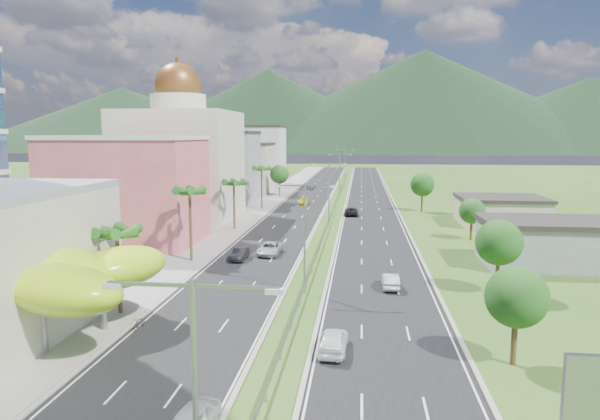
% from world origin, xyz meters
% --- Properties ---
extents(ground, '(500.00, 500.00, 0.00)m').
position_xyz_m(ground, '(0.00, 0.00, 0.00)').
color(ground, '#2D5119').
rests_on(ground, ground).
extents(road_left, '(11.00, 260.00, 0.04)m').
position_xyz_m(road_left, '(-7.50, 90.00, 0.02)').
color(road_left, black).
rests_on(road_left, ground).
extents(road_right, '(11.00, 260.00, 0.04)m').
position_xyz_m(road_right, '(7.50, 90.00, 0.02)').
color(road_right, black).
rests_on(road_right, ground).
extents(sidewalk_left, '(7.00, 260.00, 0.12)m').
position_xyz_m(sidewalk_left, '(-17.00, 90.00, 0.06)').
color(sidewalk_left, gray).
rests_on(sidewalk_left, ground).
extents(median_guardrail, '(0.10, 216.06, 0.76)m').
position_xyz_m(median_guardrail, '(0.00, 71.99, 0.62)').
color(median_guardrail, gray).
rests_on(median_guardrail, ground).
extents(streetlight_median_a, '(6.04, 0.25, 11.00)m').
position_xyz_m(streetlight_median_a, '(0.00, -25.00, 6.75)').
color(streetlight_median_a, gray).
rests_on(streetlight_median_a, ground).
extents(streetlight_median_b, '(6.04, 0.25, 11.00)m').
position_xyz_m(streetlight_median_b, '(0.00, 10.00, 6.75)').
color(streetlight_median_b, gray).
rests_on(streetlight_median_b, ground).
extents(streetlight_median_c, '(6.04, 0.25, 11.00)m').
position_xyz_m(streetlight_median_c, '(0.00, 50.00, 6.75)').
color(streetlight_median_c, gray).
rests_on(streetlight_median_c, ground).
extents(streetlight_median_d, '(6.04, 0.25, 11.00)m').
position_xyz_m(streetlight_median_d, '(0.00, 95.00, 6.75)').
color(streetlight_median_d, gray).
rests_on(streetlight_median_d, ground).
extents(streetlight_median_e, '(6.04, 0.25, 11.00)m').
position_xyz_m(streetlight_median_e, '(0.00, 140.00, 6.75)').
color(streetlight_median_e, gray).
rests_on(streetlight_median_e, ground).
extents(lime_canopy, '(18.00, 15.00, 7.40)m').
position_xyz_m(lime_canopy, '(-20.00, -4.00, 4.99)').
color(lime_canopy, '#B0E416').
rests_on(lime_canopy, ground).
extents(pink_shophouse, '(20.00, 15.00, 15.00)m').
position_xyz_m(pink_shophouse, '(-28.00, 32.00, 7.50)').
color(pink_shophouse, '#CB5553').
rests_on(pink_shophouse, ground).
extents(domed_building, '(20.00, 20.00, 28.70)m').
position_xyz_m(domed_building, '(-28.00, 55.00, 11.35)').
color(domed_building, beige).
rests_on(domed_building, ground).
extents(midrise_grey, '(16.00, 15.00, 16.00)m').
position_xyz_m(midrise_grey, '(-27.00, 80.00, 8.00)').
color(midrise_grey, gray).
rests_on(midrise_grey, ground).
extents(midrise_beige, '(16.00, 15.00, 13.00)m').
position_xyz_m(midrise_beige, '(-27.00, 102.00, 6.50)').
color(midrise_beige, '#BBAF9A').
rests_on(midrise_beige, ground).
extents(midrise_white, '(16.00, 15.00, 18.00)m').
position_xyz_m(midrise_white, '(-27.00, 125.00, 9.00)').
color(midrise_white, silver).
rests_on(midrise_white, ground).
extents(shed_near, '(15.00, 10.00, 5.00)m').
position_xyz_m(shed_near, '(28.00, 25.00, 2.50)').
color(shed_near, gray).
rests_on(shed_near, ground).
extents(shed_far, '(14.00, 12.00, 4.40)m').
position_xyz_m(shed_far, '(30.00, 55.00, 2.20)').
color(shed_far, '#BBAF9A').
rests_on(shed_far, ground).
extents(palm_tree_b, '(3.60, 3.60, 8.10)m').
position_xyz_m(palm_tree_b, '(-15.50, 2.00, 7.06)').
color(palm_tree_b, '#47301C').
rests_on(palm_tree_b, ground).
extents(palm_tree_c, '(3.60, 3.60, 9.60)m').
position_xyz_m(palm_tree_c, '(-15.50, 22.00, 8.50)').
color(palm_tree_c, '#47301C').
rests_on(palm_tree_c, ground).
extents(palm_tree_d, '(3.60, 3.60, 8.60)m').
position_xyz_m(palm_tree_d, '(-15.50, 45.00, 7.54)').
color(palm_tree_d, '#47301C').
rests_on(palm_tree_d, ground).
extents(palm_tree_e, '(3.60, 3.60, 9.40)m').
position_xyz_m(palm_tree_e, '(-15.50, 70.00, 8.31)').
color(palm_tree_e, '#47301C').
rests_on(palm_tree_e, ground).
extents(leafy_tree_lfar, '(4.90, 4.90, 8.05)m').
position_xyz_m(leafy_tree_lfar, '(-15.50, 95.00, 5.58)').
color(leafy_tree_lfar, '#47301C').
rests_on(leafy_tree_lfar, ground).
extents(leafy_tree_ra, '(4.20, 4.20, 6.90)m').
position_xyz_m(leafy_tree_ra, '(16.00, -5.00, 4.78)').
color(leafy_tree_ra, '#47301C').
rests_on(leafy_tree_ra, ground).
extents(leafy_tree_rb, '(4.55, 4.55, 7.47)m').
position_xyz_m(leafy_tree_rb, '(19.00, 12.00, 5.18)').
color(leafy_tree_rb, '#47301C').
rests_on(leafy_tree_rb, ground).
extents(leafy_tree_rc, '(3.85, 3.85, 6.33)m').
position_xyz_m(leafy_tree_rc, '(22.00, 40.00, 4.37)').
color(leafy_tree_rc, '#47301C').
rests_on(leafy_tree_rc, ground).
extents(leafy_tree_rd, '(4.90, 4.90, 8.05)m').
position_xyz_m(leafy_tree_rd, '(18.00, 70.00, 5.58)').
color(leafy_tree_rd, '#47301C').
rests_on(leafy_tree_rd, ground).
extents(mountain_ridge, '(860.00, 140.00, 90.00)m').
position_xyz_m(mountain_ridge, '(60.00, 450.00, 0.00)').
color(mountain_ridge, black).
rests_on(mountain_ridge, ground).
extents(car_dark_left, '(1.59, 4.56, 1.50)m').
position_xyz_m(car_dark_left, '(-9.62, 23.25, 0.79)').
color(car_dark_left, black).
rests_on(car_dark_left, road_left).
extents(car_silver_mid_left, '(2.90, 5.83, 1.59)m').
position_xyz_m(car_silver_mid_left, '(-6.33, 26.64, 0.83)').
color(car_silver_mid_left, '#B6B8BF').
rests_on(car_silver_mid_left, road_left).
extents(car_yellow_far_left, '(2.28, 5.23, 1.50)m').
position_xyz_m(car_yellow_far_left, '(-7.35, 78.31, 0.79)').
color(car_yellow_far_left, gold).
rests_on(car_yellow_far_left, road_left).
extents(car_white_near_right, '(2.19, 5.02, 1.68)m').
position_xyz_m(car_white_near_right, '(3.61, -4.25, 0.88)').
color(car_white_near_right, white).
rests_on(car_white_near_right, road_right).
extents(car_silver_right, '(1.76, 4.71, 1.54)m').
position_xyz_m(car_silver_right, '(8.57, 12.75, 0.81)').
color(car_silver_right, '#B1B3B9').
rests_on(car_silver_right, road_right).
extents(car_dark_far_right, '(2.68, 5.65, 1.56)m').
position_xyz_m(car_dark_far_right, '(3.62, 62.73, 0.82)').
color(car_dark_far_right, black).
rests_on(car_dark_far_right, road_right).
extents(motorcycle, '(0.67, 1.92, 1.21)m').
position_xyz_m(motorcycle, '(-12.30, -1.39, 0.64)').
color(motorcycle, black).
rests_on(motorcycle, road_left).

